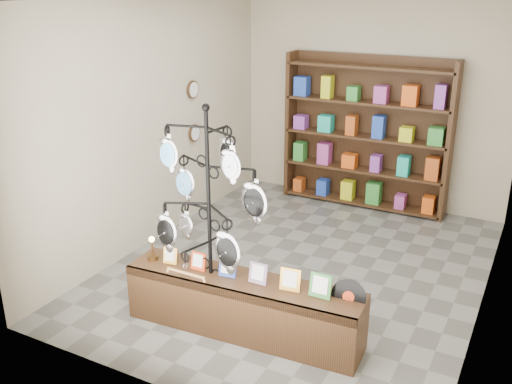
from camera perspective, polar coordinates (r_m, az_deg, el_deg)
ground at (r=6.80m, az=4.45°, el=-7.42°), size 5.00×5.00×0.00m
room_envelope at (r=6.16m, az=4.92°, el=8.00°), size 5.00×5.00×5.00m
display_tree at (r=5.18m, az=-4.75°, el=-1.23°), size 1.12×0.99×2.18m
front_shelf at (r=5.48m, az=-1.30°, el=-11.28°), size 2.32×0.61×0.81m
back_shelving at (r=8.46m, az=10.91°, el=5.36°), size 2.42×0.36×2.20m
wall_clocks at (r=7.85m, az=-6.25°, el=7.99°), size 0.03×0.24×0.84m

